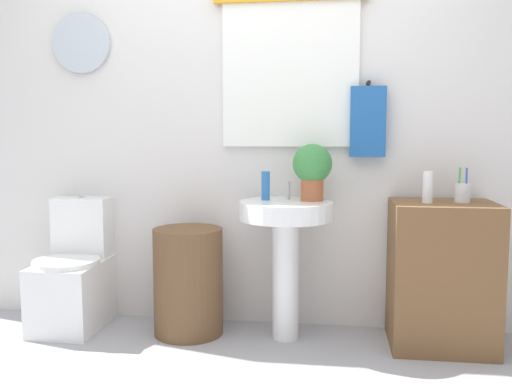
{
  "coord_description": "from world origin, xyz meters",
  "views": [
    {
      "loc": [
        0.49,
        -2.18,
        1.16
      ],
      "look_at": [
        0.08,
        0.8,
        0.84
      ],
      "focal_mm": 38.89,
      "sensor_mm": 36.0,
      "label": 1
    }
  ],
  "objects_px": {
    "laundry_hamper": "(188,281)",
    "wooden_cabinet": "(442,275)",
    "soap_bottle": "(266,186)",
    "toilet": "(75,277)",
    "lotion_bottle": "(428,187)",
    "pedestal_sink": "(286,235)",
    "toothbrush_cup": "(462,192)",
    "potted_plant": "(312,168)"
  },
  "relations": [
    {
      "from": "wooden_cabinet",
      "to": "lotion_bottle",
      "type": "xyz_separation_m",
      "value": [
        -0.09,
        -0.04,
        0.48
      ]
    },
    {
      "from": "potted_plant",
      "to": "lotion_bottle",
      "type": "height_order",
      "value": "potted_plant"
    },
    {
      "from": "toilet",
      "to": "soap_bottle",
      "type": "distance_m",
      "value": 1.28
    },
    {
      "from": "pedestal_sink",
      "to": "soap_bottle",
      "type": "bearing_deg",
      "value": 157.38
    },
    {
      "from": "pedestal_sink",
      "to": "soap_bottle",
      "type": "relative_size",
      "value": 4.8
    },
    {
      "from": "toothbrush_cup",
      "to": "lotion_bottle",
      "type": "bearing_deg",
      "value": -162.44
    },
    {
      "from": "potted_plant",
      "to": "toothbrush_cup",
      "type": "xyz_separation_m",
      "value": [
        0.8,
        -0.04,
        -0.12
      ]
    },
    {
      "from": "soap_bottle",
      "to": "toilet",
      "type": "bearing_deg",
      "value": -179.3
    },
    {
      "from": "pedestal_sink",
      "to": "toothbrush_cup",
      "type": "height_order",
      "value": "toothbrush_cup"
    },
    {
      "from": "soap_bottle",
      "to": "lotion_bottle",
      "type": "bearing_deg",
      "value": -5.91
    },
    {
      "from": "wooden_cabinet",
      "to": "toothbrush_cup",
      "type": "distance_m",
      "value": 0.46
    },
    {
      "from": "potted_plant",
      "to": "pedestal_sink",
      "type": "bearing_deg",
      "value": -156.8
    },
    {
      "from": "pedestal_sink",
      "to": "wooden_cabinet",
      "type": "bearing_deg",
      "value": 0.0
    },
    {
      "from": "wooden_cabinet",
      "to": "potted_plant",
      "type": "relative_size",
      "value": 2.49
    },
    {
      "from": "toilet",
      "to": "soap_bottle",
      "type": "height_order",
      "value": "soap_bottle"
    },
    {
      "from": "wooden_cabinet",
      "to": "toothbrush_cup",
      "type": "bearing_deg",
      "value": 11.92
    },
    {
      "from": "toilet",
      "to": "potted_plant",
      "type": "relative_size",
      "value": 2.46
    },
    {
      "from": "toilet",
      "to": "pedestal_sink",
      "type": "relative_size",
      "value": 1.0
    },
    {
      "from": "laundry_hamper",
      "to": "pedestal_sink",
      "type": "height_order",
      "value": "pedestal_sink"
    },
    {
      "from": "pedestal_sink",
      "to": "lotion_bottle",
      "type": "distance_m",
      "value": 0.8
    },
    {
      "from": "pedestal_sink",
      "to": "potted_plant",
      "type": "distance_m",
      "value": 0.41
    },
    {
      "from": "pedestal_sink",
      "to": "lotion_bottle",
      "type": "xyz_separation_m",
      "value": [
        0.75,
        -0.04,
        0.28
      ]
    },
    {
      "from": "pedestal_sink",
      "to": "lotion_bottle",
      "type": "height_order",
      "value": "lotion_bottle"
    },
    {
      "from": "pedestal_sink",
      "to": "potted_plant",
      "type": "bearing_deg",
      "value": 23.2
    },
    {
      "from": "soap_bottle",
      "to": "toothbrush_cup",
      "type": "height_order",
      "value": "toothbrush_cup"
    },
    {
      "from": "toilet",
      "to": "lotion_bottle",
      "type": "xyz_separation_m",
      "value": [
        2.02,
        -0.08,
        0.58
      ]
    },
    {
      "from": "toilet",
      "to": "potted_plant",
      "type": "bearing_deg",
      "value": 0.97
    },
    {
      "from": "laundry_hamper",
      "to": "lotion_bottle",
      "type": "bearing_deg",
      "value": -1.75
    },
    {
      "from": "laundry_hamper",
      "to": "wooden_cabinet",
      "type": "height_order",
      "value": "wooden_cabinet"
    },
    {
      "from": "lotion_bottle",
      "to": "toothbrush_cup",
      "type": "height_order",
      "value": "toothbrush_cup"
    },
    {
      "from": "laundry_hamper",
      "to": "lotion_bottle",
      "type": "height_order",
      "value": "lotion_bottle"
    },
    {
      "from": "pedestal_sink",
      "to": "wooden_cabinet",
      "type": "distance_m",
      "value": 0.87
    },
    {
      "from": "laundry_hamper",
      "to": "soap_bottle",
      "type": "bearing_deg",
      "value": 6.45
    },
    {
      "from": "wooden_cabinet",
      "to": "soap_bottle",
      "type": "distance_m",
      "value": 1.07
    },
    {
      "from": "lotion_bottle",
      "to": "soap_bottle",
      "type": "bearing_deg",
      "value": 174.09
    },
    {
      "from": "lotion_bottle",
      "to": "toilet",
      "type": "bearing_deg",
      "value": 177.85
    },
    {
      "from": "toilet",
      "to": "wooden_cabinet",
      "type": "distance_m",
      "value": 2.12
    },
    {
      "from": "soap_bottle",
      "to": "lotion_bottle",
      "type": "relative_size",
      "value": 0.97
    },
    {
      "from": "lotion_bottle",
      "to": "pedestal_sink",
      "type": "bearing_deg",
      "value": 176.95
    },
    {
      "from": "wooden_cabinet",
      "to": "laundry_hamper",
      "type": "bearing_deg",
      "value": 180.0
    },
    {
      "from": "lotion_bottle",
      "to": "wooden_cabinet",
      "type": "bearing_deg",
      "value": 22.86
    },
    {
      "from": "laundry_hamper",
      "to": "soap_bottle",
      "type": "distance_m",
      "value": 0.71
    }
  ]
}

